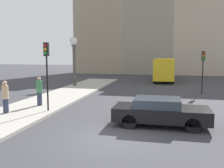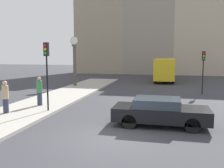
{
  "view_description": "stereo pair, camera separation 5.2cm",
  "coord_description": "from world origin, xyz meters",
  "views": [
    {
      "loc": [
        2.25,
        -9.46,
        3.43
      ],
      "look_at": [
        -1.06,
        5.16,
        1.58
      ],
      "focal_mm": 40.0,
      "sensor_mm": 36.0,
      "label": 1
    },
    {
      "loc": [
        2.3,
        -9.45,
        3.43
      ],
      "look_at": [
        -1.06,
        5.16,
        1.58
      ],
      "focal_mm": 40.0,
      "sensor_mm": 36.0,
      "label": 2
    }
  ],
  "objects": [
    {
      "name": "building_row",
      "position": [
        0.11,
        33.17,
        8.48
      ],
      "size": [
        27.0,
        5.0,
        17.63
      ],
      "color": "gray",
      "rests_on": "ground_plane"
    },
    {
      "name": "traffic_light_near",
      "position": [
        -4.44,
        3.43,
        2.93
      ],
      "size": [
        0.26,
        0.24,
        3.88
      ],
      "color": "black",
      "rests_on": "sidewalk_corner"
    },
    {
      "name": "ground_plane",
      "position": [
        0.0,
        0.0,
        0.0
      ],
      "size": [
        120.0,
        120.0,
        0.0
      ],
      "primitive_type": "plane",
      "color": "#38383D"
    },
    {
      "name": "street_clock",
      "position": [
        -7.08,
        14.43,
        2.58
      ],
      "size": [
        0.81,
        0.4,
        4.92
      ],
      "color": "#4C473D",
      "rests_on": "sidewalk_corner"
    },
    {
      "name": "pedestrian_tan_coat",
      "position": [
        -6.43,
        2.38,
        1.06
      ],
      "size": [
        0.35,
        0.35,
        1.78
      ],
      "color": "#2D334C",
      "rests_on": "sidewalk_corner"
    },
    {
      "name": "sedan_car",
      "position": [
        1.93,
        2.33,
        0.69
      ],
      "size": [
        4.46,
        1.82,
        1.33
      ],
      "color": "black",
      "rests_on": "ground_plane"
    },
    {
      "name": "bus_distant",
      "position": [
        1.75,
        21.98,
        1.59
      ],
      "size": [
        2.33,
        7.55,
        2.78
      ],
      "color": "gold",
      "rests_on": "ground_plane"
    },
    {
      "name": "sidewalk_corner",
      "position": [
        -5.86,
        9.72,
        0.08
      ],
      "size": [
        3.74,
        23.44,
        0.16
      ],
      "primitive_type": "cube",
      "color": "#A39E93",
      "rests_on": "ground_plane"
    },
    {
      "name": "traffic_light_far",
      "position": [
        5.05,
        12.45,
        2.59
      ],
      "size": [
        0.26,
        0.24,
        3.6
      ],
      "color": "black",
      "rests_on": "ground_plane"
    },
    {
      "name": "pedestrian_green_hoodie",
      "position": [
        -5.65,
        4.67,
        1.07
      ],
      "size": [
        0.36,
        0.36,
        1.81
      ],
      "color": "#2D334C",
      "rests_on": "sidewalk_corner"
    }
  ]
}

